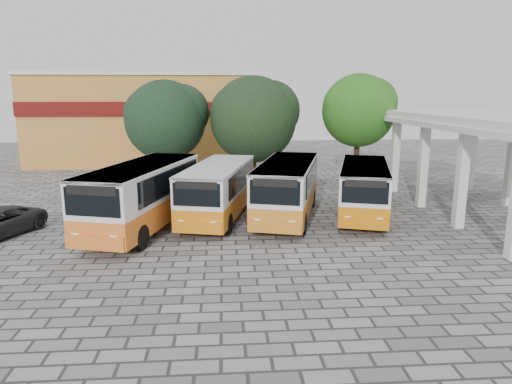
{
  "coord_description": "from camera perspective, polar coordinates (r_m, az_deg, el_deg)",
  "views": [
    {
      "loc": [
        -3.62,
        -19.01,
        6.47
      ],
      "look_at": [
        -1.96,
        3.91,
        1.5
      ],
      "focal_mm": 32.0,
      "sensor_mm": 36.0,
      "label": 1
    }
  ],
  "objects": [
    {
      "name": "tree_right",
      "position": [
        33.69,
        12.8,
        10.19
      ],
      "size": [
        5.43,
        5.17,
        7.88
      ],
      "color": "#372519",
      "rests_on": "ground"
    },
    {
      "name": "bus_centre_left",
      "position": [
        23.85,
        -4.73,
        0.53
      ],
      "size": [
        4.17,
        8.37,
        2.87
      ],
      "rotation": [
        0.0,
        0.0,
        -0.23
      ],
      "color": "orange",
      "rests_on": "ground"
    },
    {
      "name": "bus_far_left",
      "position": [
        22.51,
        -14.0,
        -0.06
      ],
      "size": [
        4.93,
        9.29,
        3.16
      ],
      "rotation": [
        0.0,
        0.0,
        -0.27
      ],
      "color": "orange",
      "rests_on": "ground"
    },
    {
      "name": "tree_middle",
      "position": [
        33.52,
        -0.2,
        9.43
      ],
      "size": [
        6.56,
        6.25,
        7.77
      ],
      "color": "black",
      "rests_on": "ground"
    },
    {
      "name": "bus_far_right",
      "position": [
        25.0,
        13.35,
        0.68
      ],
      "size": [
        4.5,
        8.24,
        2.8
      ],
      "rotation": [
        0.0,
        0.0,
        -0.29
      ],
      "color": "#C76A04",
      "rests_on": "ground"
    },
    {
      "name": "terminal_shelter",
      "position": [
        27.04,
        27.6,
        7.53
      ],
      "size": [
        6.8,
        15.8,
        5.4
      ],
      "color": "silver",
      "rests_on": "ground"
    },
    {
      "name": "tree_left",
      "position": [
        34.58,
        -11.17,
        9.1
      ],
      "size": [
        6.18,
        5.89,
        7.49
      ],
      "color": "#492E1C",
      "rests_on": "ground"
    },
    {
      "name": "ground",
      "position": [
        20.4,
        6.33,
        -6.36
      ],
      "size": [
        90.0,
        90.0,
        0.0
      ],
      "primitive_type": "plane",
      "color": "#5F6060",
      "rests_on": "ground"
    },
    {
      "name": "shophouse_block",
      "position": [
        45.66,
        -13.6,
        8.97
      ],
      "size": [
        20.4,
        10.4,
        8.3
      ],
      "color": "#BA7C33",
      "rests_on": "ground"
    },
    {
      "name": "bus_centre_right",
      "position": [
        23.95,
        3.94,
        0.77
      ],
      "size": [
        4.66,
        8.79,
        3.0
      ],
      "rotation": [
        0.0,
        0.0,
        -0.27
      ],
      "color": "#C5711A",
      "rests_on": "ground"
    }
  ]
}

